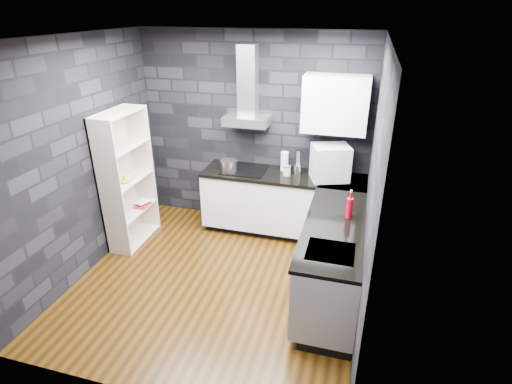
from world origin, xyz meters
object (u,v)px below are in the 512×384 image
at_px(pot, 229,166).
at_px(appliance_garage, 330,163).
at_px(storage_jar, 287,171).
at_px(utensil_crock, 297,169).
at_px(red_bottle, 349,208).
at_px(glass_vase, 285,161).
at_px(fruit_bowl, 124,179).
at_px(bookshelf, 127,180).

bearing_deg(pot, appliance_garage, 3.86).
xyz_separation_m(storage_jar, utensil_crock, (0.13, 0.08, 0.00)).
bearing_deg(red_bottle, glass_vase, 129.33).
height_order(utensil_crock, fruit_bowl, utensil_crock).
xyz_separation_m(storage_jar, bookshelf, (-1.97, -0.71, -0.06)).
xyz_separation_m(glass_vase, red_bottle, (0.94, -1.14, -0.02)).
bearing_deg(bookshelf, pot, 24.80).
distance_m(glass_vase, storage_jar, 0.19).
bearing_deg(bookshelf, storage_jar, 16.05).
bearing_deg(glass_vase, red_bottle, -50.67).
bearing_deg(storage_jar, bookshelf, -160.25).
relative_size(storage_jar, utensil_crock, 0.96).
xyz_separation_m(glass_vase, storage_jar, (0.07, -0.17, -0.07)).
xyz_separation_m(pot, red_bottle, (1.66, -0.91, 0.04)).
bearing_deg(bookshelf, fruit_bowl, -93.70).
xyz_separation_m(glass_vase, bookshelf, (-1.90, -0.87, -0.13)).
relative_size(appliance_garage, red_bottle, 2.02).
xyz_separation_m(utensil_crock, red_bottle, (0.74, -1.06, 0.05)).
height_order(glass_vase, bookshelf, bookshelf).
height_order(storage_jar, red_bottle, red_bottle).
height_order(storage_jar, fruit_bowl, storage_jar).
relative_size(pot, glass_vase, 0.84).
bearing_deg(pot, glass_vase, 17.97).
xyz_separation_m(storage_jar, appliance_garage, (0.55, 0.02, 0.17)).
bearing_deg(storage_jar, fruit_bowl, -158.51).
height_order(storage_jar, appliance_garage, appliance_garage).
bearing_deg(glass_vase, fruit_bowl, -153.62).
xyz_separation_m(glass_vase, utensil_crock, (0.20, -0.08, -0.07)).
xyz_separation_m(bookshelf, fruit_bowl, (0.00, -0.07, 0.04)).
bearing_deg(appliance_garage, utensil_crock, 151.49).
xyz_separation_m(red_bottle, bookshelf, (-2.84, 0.27, -0.11)).
distance_m(storage_jar, utensil_crock, 0.15).
relative_size(glass_vase, utensil_crock, 2.09).
distance_m(pot, fruit_bowl, 1.38).
height_order(pot, appliance_garage, appliance_garage).
relative_size(utensil_crock, bookshelf, 0.07).
distance_m(utensil_crock, appliance_garage, 0.46).
distance_m(storage_jar, red_bottle, 1.31).
bearing_deg(pot, bookshelf, -151.50).
xyz_separation_m(pot, storage_jar, (0.79, 0.07, -0.02)).
bearing_deg(red_bottle, storage_jar, 131.63).
distance_m(pot, appliance_garage, 1.36).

